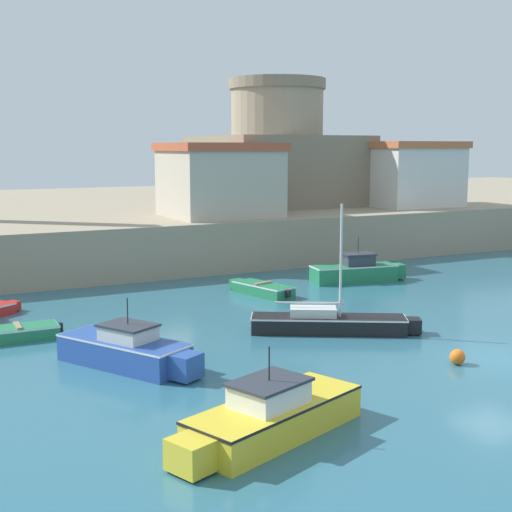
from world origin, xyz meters
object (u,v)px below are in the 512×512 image
(motorboat_blue_7, at_px, (128,350))
(mooring_buoy, at_px, (457,357))
(motorboat_yellow_5, at_px, (270,415))
(harbor_shed_mid_row, at_px, (220,179))
(sailboat_black_3, at_px, (330,322))
(dinghy_green_4, at_px, (15,333))
(fortress, at_px, (277,158))
(motorboat_green_1, at_px, (357,271))
(dinghy_green_2, at_px, (261,288))
(harbor_shed_near_wharf, at_px, (405,173))

(motorboat_blue_7, distance_m, mooring_buoy, 11.39)
(motorboat_yellow_5, height_order, harbor_shed_mid_row, harbor_shed_mid_row)
(motorboat_blue_7, xyz_separation_m, mooring_buoy, (10.25, -4.96, -0.32))
(sailboat_black_3, relative_size, dinghy_green_4, 1.69)
(fortress, height_order, harbor_shed_mid_row, fortress)
(motorboat_green_1, xyz_separation_m, motorboat_yellow_5, (-14.47, -16.83, -0.03))
(dinghy_green_2, distance_m, dinghy_green_4, 13.02)
(harbor_shed_near_wharf, bearing_deg, fortress, 144.90)
(dinghy_green_4, distance_m, harbor_shed_near_wharf, 34.55)
(dinghy_green_4, bearing_deg, motorboat_yellow_5, -70.80)
(dinghy_green_2, bearing_deg, fortress, 59.11)
(motorboat_yellow_5, xyz_separation_m, harbor_shed_near_wharf, (26.34, 27.59, 4.90))
(dinghy_green_4, relative_size, motorboat_blue_7, 0.69)
(motorboat_green_1, bearing_deg, dinghy_green_2, -173.80)
(motorboat_blue_7, distance_m, fortress, 33.04)
(dinghy_green_2, xyz_separation_m, motorboat_yellow_5, (-8.12, -16.13, 0.27))
(sailboat_black_3, xyz_separation_m, dinghy_green_4, (-11.57, 4.65, -0.14))
(fortress, bearing_deg, dinghy_green_4, -138.17)
(dinghy_green_2, relative_size, harbor_shed_near_wharf, 0.61)
(dinghy_green_4, height_order, harbor_shed_mid_row, harbor_shed_mid_row)
(motorboat_green_1, relative_size, mooring_buoy, 10.34)
(motorboat_yellow_5, relative_size, motorboat_blue_7, 1.11)
(motorboat_green_1, xyz_separation_m, dinghy_green_2, (-6.35, -0.69, -0.30))
(dinghy_green_4, xyz_separation_m, harbor_shed_mid_row, (14.80, 13.41, 5.12))
(mooring_buoy, bearing_deg, dinghy_green_4, 142.08)
(dinghy_green_2, distance_m, harbor_shed_mid_row, 11.52)
(dinghy_green_2, height_order, harbor_shed_mid_row, harbor_shed_mid_row)
(dinghy_green_4, relative_size, mooring_buoy, 7.08)
(dinghy_green_2, relative_size, motorboat_blue_7, 0.75)
(fortress, distance_m, harbor_shed_mid_row, 10.69)
(harbor_shed_mid_row, bearing_deg, dinghy_green_4, -137.81)
(motorboat_green_1, height_order, fortress, fortress)
(dinghy_green_2, bearing_deg, mooring_buoy, -87.51)
(sailboat_black_3, bearing_deg, motorboat_green_1, 49.66)
(motorboat_green_1, distance_m, harbor_shed_near_wharf, 16.74)
(sailboat_black_3, relative_size, motorboat_blue_7, 1.16)
(motorboat_blue_7, height_order, fortress, fortress)
(motorboat_green_1, bearing_deg, sailboat_black_3, -130.34)
(fortress, bearing_deg, sailboat_black_3, -114.14)
(motorboat_green_1, bearing_deg, harbor_shed_near_wharf, 42.21)
(harbor_shed_mid_row, bearing_deg, harbor_shed_near_wharf, 4.88)
(harbor_shed_near_wharf, bearing_deg, dinghy_green_4, -154.36)
(motorboat_green_1, relative_size, harbor_shed_near_wharf, 0.82)
(sailboat_black_3, bearing_deg, harbor_shed_mid_row, 79.87)
(dinghy_green_2, relative_size, fortress, 0.37)
(dinghy_green_2, relative_size, sailboat_black_3, 0.65)
(motorboat_blue_7, relative_size, mooring_buoy, 10.28)
(sailboat_black_3, distance_m, motorboat_yellow_5, 10.82)
(sailboat_black_3, height_order, mooring_buoy, sailboat_black_3)
(fortress, bearing_deg, harbor_shed_near_wharf, -35.10)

